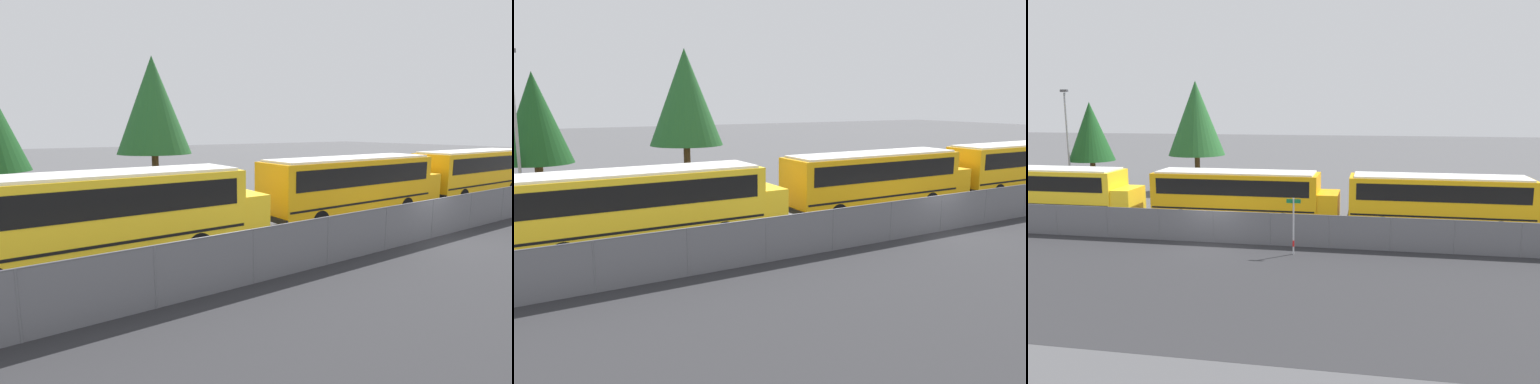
% 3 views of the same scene
% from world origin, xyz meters
% --- Properties ---
extents(ground_plane, '(200.00, 200.00, 0.00)m').
position_xyz_m(ground_plane, '(0.00, 0.00, 0.00)').
color(ground_plane, '#4C4C4F').
extents(fence, '(73.28, 0.07, 1.72)m').
position_xyz_m(fence, '(0.00, -0.00, 0.88)').
color(fence, '#9EA0A5').
rests_on(fence, ground_plane).
extents(school_bus_1, '(11.49, 2.63, 3.22)m').
position_xyz_m(school_bus_1, '(-12.40, 4.20, 1.91)').
color(school_bus_1, yellow).
rests_on(school_bus_1, ground_plane).
extents(school_bus_2, '(11.49, 2.63, 3.22)m').
position_xyz_m(school_bus_2, '(0.22, 4.71, 1.91)').
color(school_bus_2, orange).
rests_on(school_bus_2, ground_plane).
extents(school_bus_3, '(11.49, 2.63, 3.22)m').
position_xyz_m(school_bus_3, '(12.24, 4.73, 1.91)').
color(school_bus_3, '#EDA80F').
rests_on(school_bus_3, ground_plane).
extents(light_pole, '(0.60, 0.24, 8.47)m').
position_xyz_m(light_pole, '(-16.54, 12.74, 4.62)').
color(light_pole, gray).
rests_on(light_pole, ground_plane).
extents(tree_0, '(4.75, 4.75, 9.23)m').
position_xyz_m(tree_0, '(-6.48, 15.67, 6.13)').
color(tree_0, '#51381E').
rests_on(tree_0, ground_plane).
extents(tree_2, '(3.83, 3.83, 7.50)m').
position_xyz_m(tree_2, '(-15.51, 14.55, 4.99)').
color(tree_2, '#51381E').
rests_on(tree_2, ground_plane).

